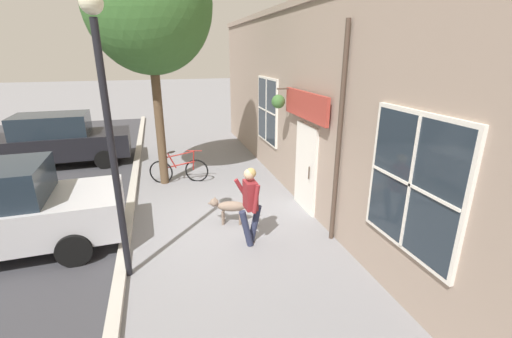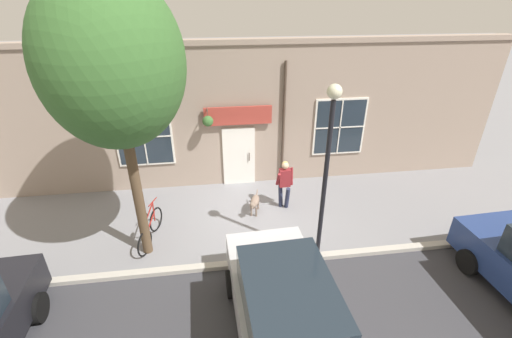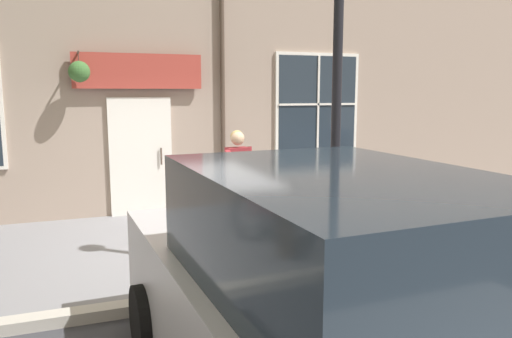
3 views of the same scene
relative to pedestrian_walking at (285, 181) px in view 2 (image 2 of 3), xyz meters
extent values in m
plane|color=gray|center=(0.45, -1.08, -0.96)|extent=(90.00, 90.00, 0.00)
cube|color=#B2ADA3|center=(2.45, -1.08, -0.90)|extent=(0.20, 28.00, 0.12)
cube|color=gray|center=(-1.90, -1.08, 1.39)|extent=(0.30, 18.00, 4.70)
cube|color=gray|center=(-1.90, -1.08, 3.82)|extent=(0.42, 18.00, 0.16)
cube|color=white|center=(-1.73, -1.25, 0.09)|extent=(0.10, 1.10, 2.10)
cube|color=#232D38|center=(-1.70, -1.25, 0.04)|extent=(0.03, 0.90, 1.90)
cylinder|color=#47382D|center=(-1.64, -0.90, 0.09)|extent=(0.03, 0.03, 0.30)
cube|color=#AD3D33|center=(-1.63, -1.25, 1.59)|extent=(0.08, 2.20, 0.60)
cylinder|color=#47382D|center=(-1.67, 0.27, 1.16)|extent=(0.09, 0.09, 4.23)
cylinder|color=#47382D|center=(-1.51, -2.23, 1.87)|extent=(0.44, 0.04, 0.04)
cylinder|color=#47382D|center=(-1.33, -2.23, 1.69)|extent=(0.01, 0.01, 0.34)
cone|color=#2D2823|center=(-1.33, -2.23, 1.47)|extent=(0.32, 0.32, 0.18)
sphere|color=#3D6B33|center=(-1.33, -2.23, 1.56)|extent=(0.34, 0.34, 0.34)
cube|color=white|center=(-1.73, -4.31, 0.99)|extent=(0.08, 1.82, 2.02)
cube|color=#232D38|center=(-1.70, -4.31, 0.99)|extent=(0.03, 1.70, 1.90)
cube|color=white|center=(-1.68, -4.31, 0.99)|extent=(0.04, 0.04, 1.90)
cube|color=white|center=(-1.68, -4.31, 0.99)|extent=(0.04, 1.70, 0.04)
cube|color=white|center=(-1.73, 2.26, 0.99)|extent=(0.08, 1.82, 2.02)
cube|color=#232D38|center=(-1.70, 2.26, 0.99)|extent=(0.03, 1.70, 1.90)
cube|color=white|center=(-1.68, 2.26, 0.99)|extent=(0.04, 0.04, 1.90)
cube|color=white|center=(-1.68, 2.26, 0.99)|extent=(0.04, 1.70, 0.04)
cylinder|color=#282D47|center=(0.11, 0.08, -0.57)|extent=(0.29, 0.14, 0.79)
cylinder|color=#282D47|center=(-0.11, -0.08, -0.57)|extent=(0.29, 0.14, 0.79)
cube|color=maroon|center=(0.00, 0.00, 0.10)|extent=(0.23, 0.35, 0.57)
sphere|color=tan|center=(0.02, 0.00, 0.53)|extent=(0.21, 0.21, 0.21)
sphere|color=tan|center=(-0.01, 0.00, 0.55)|extent=(0.20, 0.20, 0.20)
cylinder|color=maroon|center=(-0.05, 0.23, 0.11)|extent=(0.16, 0.09, 0.57)
cylinder|color=maroon|center=(0.11, -0.23, 0.13)|extent=(0.33, 0.10, 0.52)
ellipsoid|color=#7F6B5B|center=(0.18, -0.95, -0.54)|extent=(0.69, 0.43, 0.23)
cylinder|color=#7F6B5B|center=(0.39, -0.93, -0.80)|extent=(0.06, 0.06, 0.32)
cylinder|color=#7F6B5B|center=(0.35, -1.07, -0.80)|extent=(0.06, 0.06, 0.32)
cylinder|color=#7F6B5B|center=(0.02, -0.82, -0.80)|extent=(0.06, 0.06, 0.32)
cylinder|color=#7F6B5B|center=(-0.02, -0.96, -0.80)|extent=(0.06, 0.06, 0.32)
sphere|color=#7F6B5B|center=(0.55, -1.06, -0.45)|extent=(0.19, 0.19, 0.19)
cone|color=#7F6B5B|center=(0.66, -1.09, -0.47)|extent=(0.12, 0.12, 0.09)
cone|color=#7F6B5B|center=(0.56, -1.01, -0.36)|extent=(0.06, 0.06, 0.07)
cone|color=#7F6B5B|center=(0.53, -1.10, -0.36)|extent=(0.06, 0.06, 0.07)
cylinder|color=#7F6B5B|center=(-0.20, -0.83, -0.49)|extent=(0.21, 0.10, 0.14)
cylinder|color=brown|center=(1.57, -3.99, 0.91)|extent=(0.24, 0.24, 3.74)
ellipsoid|color=#38662D|center=(1.57, -3.99, 3.91)|extent=(3.23, 2.91, 3.55)
sphere|color=#38662D|center=(1.39, -3.87, 3.35)|extent=(2.09, 2.09, 2.09)
torus|color=black|center=(0.62, -3.86, -0.63)|extent=(0.68, 0.28, 0.70)
torus|color=black|center=(1.65, -4.02, -0.63)|extent=(0.68, 0.28, 0.70)
cylinder|color=maroon|center=(1.14, -3.94, -0.43)|extent=(0.97, 0.19, 0.23)
cylinder|color=maroon|center=(1.32, -3.97, -0.29)|extent=(0.25, 0.07, 0.47)
cylinder|color=maroon|center=(1.09, -3.94, -0.11)|extent=(0.82, 0.16, 0.19)
cylinder|color=maroon|center=(0.70, -3.87, -0.31)|extent=(0.09, 0.05, 0.58)
cylinder|color=maroon|center=(0.66, -3.87, -0.01)|extent=(0.44, 0.18, 0.03)
ellipsoid|color=black|center=(1.32, -3.97, -0.03)|extent=(0.26, 0.14, 0.10)
cylinder|color=black|center=(3.43, -5.91, -0.65)|extent=(0.63, 0.21, 0.62)
cube|color=#B7B7BC|center=(4.62, -0.98, -0.27)|extent=(4.37, 1.94, 0.76)
cube|color=#1E2833|center=(4.83, -0.97, 0.45)|extent=(2.30, 1.64, 0.68)
cylinder|color=black|center=(3.32, -1.91, -0.65)|extent=(0.63, 0.21, 0.62)
cylinder|color=black|center=(3.25, -0.15, -0.65)|extent=(0.63, 0.21, 0.62)
cylinder|color=black|center=(3.39, 3.85, -0.65)|extent=(0.63, 0.21, 0.62)
cylinder|color=black|center=(2.31, 0.42, 1.11)|extent=(0.11, 0.11, 4.14)
sphere|color=beige|center=(2.31, 0.42, 3.36)|extent=(0.32, 0.32, 0.32)
camera|label=1|loc=(1.57, 5.90, 2.72)|focal=24.00mm
camera|label=2|loc=(8.93, -2.10, 5.19)|focal=24.00mm
camera|label=3|loc=(7.29, -2.41, 1.24)|focal=35.00mm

